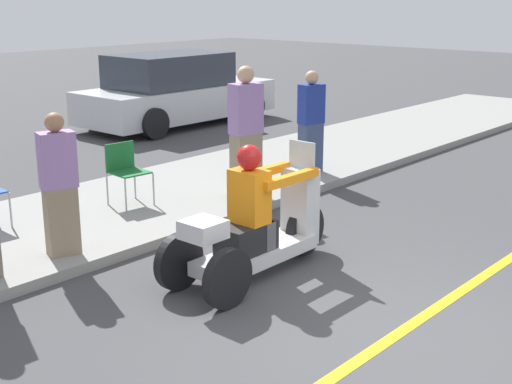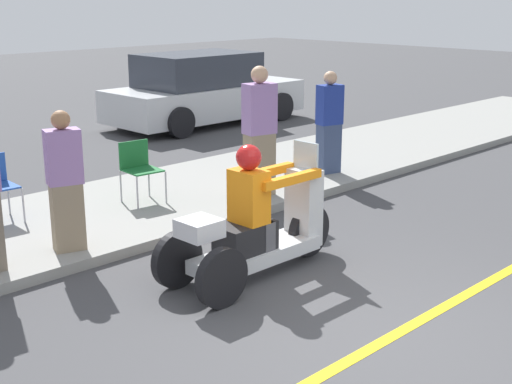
% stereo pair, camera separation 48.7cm
% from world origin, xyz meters
% --- Properties ---
extents(ground_plane, '(60.00, 60.00, 0.00)m').
position_xyz_m(ground_plane, '(0.00, 0.00, 0.00)').
color(ground_plane, '#424244').
extents(lane_stripe, '(24.00, 0.12, 0.01)m').
position_xyz_m(lane_stripe, '(0.31, 0.00, 0.00)').
color(lane_stripe, gold).
rests_on(lane_stripe, ground).
extents(sidewalk_strip, '(28.00, 2.80, 0.12)m').
position_xyz_m(sidewalk_strip, '(0.00, 4.60, 0.06)').
color(sidewalk_strip, gray).
rests_on(sidewalk_strip, ground).
extents(motorcycle_trike, '(2.21, 0.77, 1.42)m').
position_xyz_m(motorcycle_trike, '(0.32, 1.82, 0.51)').
color(motorcycle_trike, black).
rests_on(motorcycle_trike, ground).
extents(spectator_end_of_line, '(0.43, 0.32, 1.59)m').
position_xyz_m(spectator_end_of_line, '(3.92, 3.84, 0.89)').
color(spectator_end_of_line, '#38476B').
rests_on(spectator_end_of_line, sidewalk_strip).
extents(spectator_by_tree, '(0.47, 0.34, 1.80)m').
position_xyz_m(spectator_by_tree, '(2.24, 3.70, 0.99)').
color(spectator_by_tree, gray).
rests_on(spectator_by_tree, sidewalk_strip).
extents(spectator_near_curb, '(0.42, 0.32, 1.56)m').
position_xyz_m(spectator_near_curb, '(-0.83, 3.60, 0.87)').
color(spectator_near_curb, gray).
rests_on(spectator_near_curb, sidewalk_strip).
extents(folding_chair_curbside, '(0.50, 0.50, 0.82)m').
position_xyz_m(folding_chair_curbside, '(0.85, 4.62, 0.62)').
color(folding_chair_curbside, '#A5A8AD').
rests_on(folding_chair_curbside, sidewalk_strip).
extents(parked_car_lot_right, '(4.60, 2.04, 1.59)m').
position_xyz_m(parked_car_lot_right, '(5.79, 9.04, 0.74)').
color(parked_car_lot_right, silver).
rests_on(parked_car_lot_right, ground).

